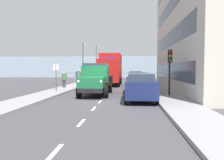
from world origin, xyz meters
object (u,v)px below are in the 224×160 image
object	(u,v)px
truck_vintage_green	(96,80)
pedestrian_couple_a	(78,75)
car_silver_kerbside_3	(134,77)
pedestrian_with_bag	(64,78)
traffic_light_near	(170,62)
lamp_post_far	(96,58)
street_sign	(56,73)
car_navy_kerbside_near	(140,87)
car_white_kerbside_2	(135,79)
lamp_post_promenade	(83,58)
car_black_kerbside_1	(137,82)
lorry_cargo_red	(111,68)
car_teal_oppositeside_0	(94,78)
pedestrian_in_dark_coat	(79,76)

from	to	relation	value
truck_vintage_green	pedestrian_couple_a	size ratio (longest dim) A/B	3.21
car_silver_kerbside_3	pedestrian_with_bag	xyz separation A→B (m)	(7.25, 8.32, 0.18)
car_silver_kerbside_3	traffic_light_near	world-z (taller)	traffic_light_near
traffic_light_near	lamp_post_far	bearing A→B (deg)	-69.97
car_silver_kerbside_3	street_sign	world-z (taller)	street_sign
car_navy_kerbside_near	traffic_light_near	world-z (taller)	traffic_light_near
pedestrian_with_bag	pedestrian_couple_a	xyz separation A→B (m)	(-0.09, -5.26, 0.11)
car_white_kerbside_2	lamp_post_promenade	bearing A→B (deg)	-37.81
car_black_kerbside_1	pedestrian_with_bag	world-z (taller)	pedestrian_with_bag
pedestrian_with_bag	lorry_cargo_red	bearing A→B (deg)	-127.61
car_white_kerbside_2	street_sign	distance (m)	9.23
car_black_kerbside_1	car_silver_kerbside_3	size ratio (longest dim) A/B	1.03
lamp_post_promenade	lorry_cargo_red	bearing A→B (deg)	145.79
truck_vintage_green	car_navy_kerbside_near	bearing A→B (deg)	140.21
truck_vintage_green	lorry_cargo_red	xyz separation A→B (m)	(-0.21, -10.62, 0.90)
lamp_post_far	car_silver_kerbside_3	bearing A→B (deg)	123.19
car_white_kerbside_2	car_silver_kerbside_3	xyz separation A→B (m)	(-0.00, -5.54, -0.00)
truck_vintage_green	car_silver_kerbside_3	distance (m)	13.81
lorry_cargo_red	car_black_kerbside_1	world-z (taller)	lorry_cargo_red
car_black_kerbside_1	car_white_kerbside_2	bearing A→B (deg)	-90.00
car_navy_kerbside_near	traffic_light_near	distance (m)	3.28
lorry_cargo_red	lamp_post_promenade	size ratio (longest dim) A/B	1.49
car_navy_kerbside_near	car_white_kerbside_2	bearing A→B (deg)	-90.00
truck_vintage_green	lamp_post_promenade	size ratio (longest dim) A/B	1.02
lamp_post_promenade	truck_vintage_green	bearing A→B (deg)	106.11
lorry_cargo_red	street_sign	world-z (taller)	lorry_cargo_red
pedestrian_with_bag	lamp_post_far	distance (m)	19.03
car_teal_oppositeside_0	lamp_post_promenade	distance (m)	4.94
car_silver_kerbside_3	car_teal_oppositeside_0	size ratio (longest dim) A/B	0.87
street_sign	car_silver_kerbside_3	bearing A→B (deg)	-120.83
lorry_cargo_red	car_navy_kerbside_near	xyz separation A→B (m)	(-3.01, 13.30, -1.18)
truck_vintage_green	car_black_kerbside_1	xyz separation A→B (m)	(-3.22, -1.96, -0.28)
lorry_cargo_red	car_white_kerbside_2	bearing A→B (deg)	137.82
truck_vintage_green	car_navy_kerbside_near	xyz separation A→B (m)	(-3.22, 2.68, -0.28)
car_navy_kerbside_near	car_teal_oppositeside_0	world-z (taller)	same
lamp_post_far	pedestrian_couple_a	bearing A→B (deg)	88.70
car_navy_kerbside_near	car_silver_kerbside_3	size ratio (longest dim) A/B	0.99
lorry_cargo_red	car_silver_kerbside_3	bearing A→B (deg)	-136.95
lorry_cargo_red	pedestrian_couple_a	xyz separation A→B (m)	(4.15, 0.25, -0.89)
lorry_cargo_red	pedestrian_in_dark_coat	size ratio (longest dim) A/B	4.59
lorry_cargo_red	traffic_light_near	xyz separation A→B (m)	(-5.14, 11.37, 0.40)
truck_vintage_green	car_teal_oppositeside_0	distance (m)	9.94
pedestrian_with_bag	car_white_kerbside_2	bearing A→B (deg)	-159.05
car_navy_kerbside_near	street_sign	size ratio (longest dim) A/B	1.71
car_navy_kerbside_near	lamp_post_far	xyz separation A→B (m)	(6.86, -26.59, 3.11)
lorry_cargo_red	car_black_kerbside_1	distance (m)	9.24
pedestrian_in_dark_coat	traffic_light_near	world-z (taller)	traffic_light_near
lamp_post_promenade	street_sign	xyz separation A→B (m)	(-0.17, 11.55, -1.82)
pedestrian_couple_a	lamp_post_promenade	size ratio (longest dim) A/B	0.32
car_white_kerbside_2	truck_vintage_green	bearing A→B (deg)	67.80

